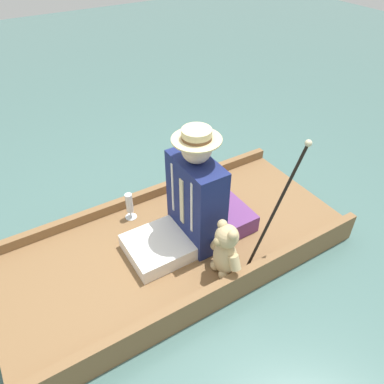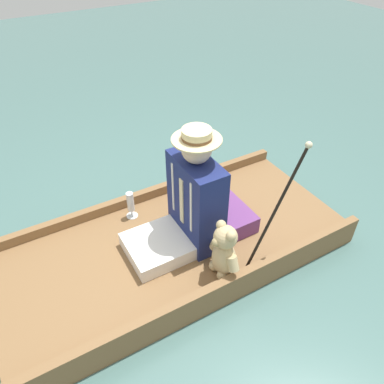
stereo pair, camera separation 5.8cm
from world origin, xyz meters
The scene contains 7 objects.
ground_plane centered at (0.00, 0.00, 0.00)m, with size 16.00×16.00×0.00m, color #476B66.
punt_boat centered at (0.00, 0.00, 0.08)m, with size 1.16×2.56×0.23m.
seat_cushion centered at (-0.03, -0.44, 0.22)m, with size 0.42×0.30×0.14m.
seated_person centered at (-0.05, -0.09, 0.49)m, with size 0.46×0.69×0.91m.
teddy_bear centered at (-0.43, -0.14, 0.35)m, with size 0.30×0.17×0.43m.
wine_glass centered at (0.40, 0.17, 0.28)m, with size 0.09×0.09×0.23m.
walking_cane centered at (-0.48, -0.51, 0.67)m, with size 0.04×0.38×0.90m.
Camera 1 is at (-1.73, 0.91, 2.16)m, focal length 35.00 mm.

